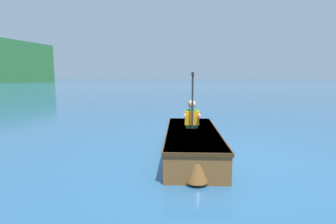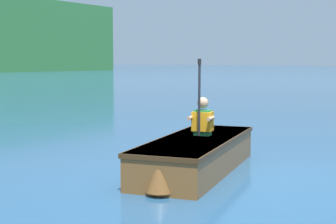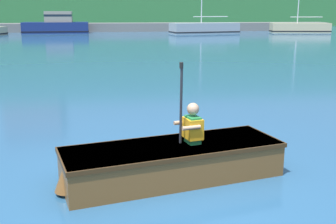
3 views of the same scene
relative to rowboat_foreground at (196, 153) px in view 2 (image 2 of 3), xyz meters
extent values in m
plane|color=#28567F|center=(-0.05, -0.52, -0.27)|extent=(300.00, 300.00, 0.00)
cube|color=brown|center=(0.04, 0.01, -0.03)|extent=(3.16, 1.67, 0.49)
cube|color=#432A13|center=(0.04, 0.01, 0.18)|extent=(3.21, 1.71, 0.06)
cube|color=#432A13|center=(0.04, 0.01, 0.17)|extent=(2.71, 1.40, 0.02)
cone|color=brown|center=(-1.36, -0.34, -0.01)|extent=(0.41, 0.41, 0.44)
cube|color=brown|center=(0.26, 0.06, 0.16)|extent=(0.38, 0.94, 0.03)
cube|color=#267F3F|center=(0.33, 0.08, 0.41)|extent=(0.21, 0.27, 0.38)
cube|color=orange|center=(0.33, 0.08, 0.43)|extent=(0.27, 0.33, 0.29)
sphere|color=tan|center=(0.33, 0.08, 0.70)|extent=(0.17, 0.17, 0.17)
cylinder|color=tan|center=(0.21, 0.21, 0.48)|extent=(0.27, 0.12, 0.06)
cylinder|color=tan|center=(0.28, -0.08, 0.48)|extent=(0.27, 0.12, 0.06)
cylinder|color=#232328|center=(0.16, 0.04, 0.79)|extent=(0.06, 0.05, 1.12)
cylinder|color=black|center=(0.16, 0.04, 1.31)|extent=(0.05, 0.05, 0.08)
camera|label=1|loc=(-4.94, -0.95, 1.27)|focal=28.00mm
camera|label=2|loc=(-6.25, -3.80, 1.33)|focal=55.00mm
camera|label=3|loc=(-0.74, -5.47, 2.03)|focal=45.00mm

